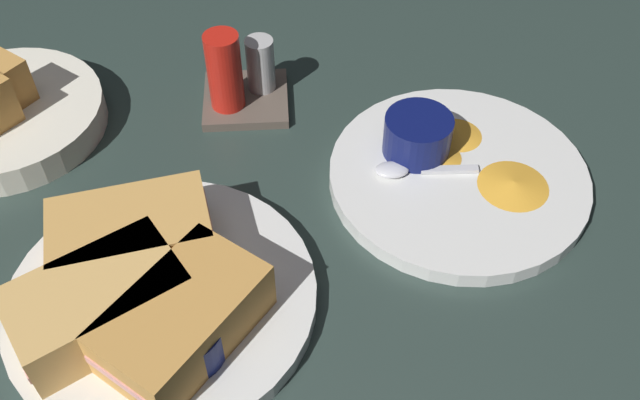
{
  "coord_description": "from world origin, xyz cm",
  "views": [
    {
      "loc": [
        8.48,
        -37.1,
        49.44
      ],
      "look_at": [
        11.16,
        5.16,
        3.0
      ],
      "focal_mm": 39.58,
      "sensor_mm": 36.0,
      "label": 1
    }
  ],
  "objects_px": {
    "ramekin_dark_sauce": "(178,337)",
    "bread_basket_rear": "(2,114)",
    "sandwich_half_near": "(132,236)",
    "ramekin_light_gravy": "(418,134)",
    "spoon_by_gravy_ramekin": "(406,170)",
    "sandwich_half_far": "(98,303)",
    "plate_sandwich_main": "(163,298)",
    "condiment_caddy": "(240,79)",
    "plate_chips_companion": "(458,177)",
    "spoon_by_dark_ramekin": "(170,292)",
    "sandwich_half_extra": "(183,319)"
  },
  "relations": [
    {
      "from": "ramekin_dark_sauce",
      "to": "bread_basket_rear",
      "type": "bearing_deg",
      "value": 125.31
    },
    {
      "from": "sandwich_half_near",
      "to": "ramekin_light_gravy",
      "type": "bearing_deg",
      "value": 23.44
    },
    {
      "from": "spoon_by_gravy_ramekin",
      "to": "sandwich_half_far",
      "type": "bearing_deg",
      "value": -150.49
    },
    {
      "from": "plate_sandwich_main",
      "to": "condiment_caddy",
      "type": "bearing_deg",
      "value": 76.18
    },
    {
      "from": "plate_chips_companion",
      "to": "ramekin_dark_sauce",
      "type": "bearing_deg",
      "value": -144.83
    },
    {
      "from": "plate_sandwich_main",
      "to": "spoon_by_dark_ramekin",
      "type": "distance_m",
      "value": 0.01
    },
    {
      "from": "condiment_caddy",
      "to": "spoon_by_dark_ramekin",
      "type": "bearing_deg",
      "value": -102.03
    },
    {
      "from": "sandwich_half_near",
      "to": "spoon_by_dark_ramekin",
      "type": "xyz_separation_m",
      "value": [
        0.03,
        -0.05,
        -0.02
      ]
    },
    {
      "from": "sandwich_half_near",
      "to": "ramekin_light_gravy",
      "type": "height_order",
      "value": "sandwich_half_near"
    },
    {
      "from": "ramekin_light_gravy",
      "to": "spoon_by_gravy_ramekin",
      "type": "distance_m",
      "value": 0.04
    },
    {
      "from": "sandwich_half_near",
      "to": "bread_basket_rear",
      "type": "xyz_separation_m",
      "value": [
        -0.16,
        0.19,
        -0.02
      ]
    },
    {
      "from": "sandwich_half_near",
      "to": "ramekin_light_gravy",
      "type": "distance_m",
      "value": 0.28
    },
    {
      "from": "condiment_caddy",
      "to": "plate_chips_companion",
      "type": "bearing_deg",
      "value": -32.06
    },
    {
      "from": "ramekin_dark_sauce",
      "to": "spoon_by_gravy_ramekin",
      "type": "relative_size",
      "value": 0.65
    },
    {
      "from": "spoon_by_dark_ramekin",
      "to": "spoon_by_gravy_ramekin",
      "type": "height_order",
      "value": "same"
    },
    {
      "from": "plate_chips_companion",
      "to": "spoon_by_gravy_ramekin",
      "type": "bearing_deg",
      "value": 178.45
    },
    {
      "from": "sandwich_half_extra",
      "to": "condiment_caddy",
      "type": "xyz_separation_m",
      "value": [
        0.04,
        0.3,
        -0.01
      ]
    },
    {
      "from": "sandwich_half_near",
      "to": "sandwich_half_far",
      "type": "bearing_deg",
      "value": -105.69
    },
    {
      "from": "ramekin_dark_sauce",
      "to": "spoon_by_dark_ramekin",
      "type": "xyz_separation_m",
      "value": [
        -0.01,
        0.05,
        -0.01
      ]
    },
    {
      "from": "sandwich_half_extra",
      "to": "spoon_by_gravy_ramekin",
      "type": "height_order",
      "value": "sandwich_half_extra"
    },
    {
      "from": "plate_sandwich_main",
      "to": "bread_basket_rear",
      "type": "relative_size",
      "value": 1.27
    },
    {
      "from": "plate_chips_companion",
      "to": "spoon_by_gravy_ramekin",
      "type": "relative_size",
      "value": 2.51
    },
    {
      "from": "plate_chips_companion",
      "to": "ramekin_light_gravy",
      "type": "bearing_deg",
      "value": 140.19
    },
    {
      "from": "plate_sandwich_main",
      "to": "spoon_by_dark_ramekin",
      "type": "height_order",
      "value": "spoon_by_dark_ramekin"
    },
    {
      "from": "bread_basket_rear",
      "to": "spoon_by_dark_ramekin",
      "type": "bearing_deg",
      "value": -50.89
    },
    {
      "from": "sandwich_half_near",
      "to": "sandwich_half_extra",
      "type": "height_order",
      "value": "same"
    },
    {
      "from": "spoon_by_gravy_ramekin",
      "to": "bread_basket_rear",
      "type": "xyz_separation_m",
      "value": [
        -0.4,
        0.1,
        0.0
      ]
    },
    {
      "from": "ramekin_light_gravy",
      "to": "bread_basket_rear",
      "type": "height_order",
      "value": "bread_basket_rear"
    },
    {
      "from": "plate_sandwich_main",
      "to": "spoon_by_gravy_ramekin",
      "type": "xyz_separation_m",
      "value": [
        0.22,
        0.12,
        0.01
      ]
    },
    {
      "from": "sandwich_half_far",
      "to": "spoon_by_dark_ramekin",
      "type": "distance_m",
      "value": 0.06
    },
    {
      "from": "sandwich_half_extra",
      "to": "bread_basket_rear",
      "type": "bearing_deg",
      "value": 126.97
    },
    {
      "from": "sandwich_half_far",
      "to": "spoon_by_dark_ramekin",
      "type": "bearing_deg",
      "value": 22.9
    },
    {
      "from": "spoon_by_gravy_ramekin",
      "to": "plate_sandwich_main",
      "type": "bearing_deg",
      "value": -150.46
    },
    {
      "from": "ramekin_light_gravy",
      "to": "spoon_by_gravy_ramekin",
      "type": "relative_size",
      "value": 0.67
    },
    {
      "from": "spoon_by_dark_ramekin",
      "to": "bread_basket_rear",
      "type": "relative_size",
      "value": 0.49
    },
    {
      "from": "ramekin_dark_sauce",
      "to": "sandwich_half_far",
      "type": "bearing_deg",
      "value": 154.17
    },
    {
      "from": "condiment_caddy",
      "to": "plate_sandwich_main",
      "type": "bearing_deg",
      "value": -103.82
    },
    {
      "from": "plate_chips_companion",
      "to": "bread_basket_rear",
      "type": "height_order",
      "value": "bread_basket_rear"
    },
    {
      "from": "sandwich_half_far",
      "to": "ramekin_dark_sauce",
      "type": "bearing_deg",
      "value": -25.83
    },
    {
      "from": "sandwich_half_extra",
      "to": "ramekin_light_gravy",
      "type": "distance_m",
      "value": 0.29
    },
    {
      "from": "spoon_by_gravy_ramekin",
      "to": "spoon_by_dark_ramekin",
      "type": "bearing_deg",
      "value": -149.04
    },
    {
      "from": "spoon_by_gravy_ramekin",
      "to": "bread_basket_rear",
      "type": "distance_m",
      "value": 0.41
    },
    {
      "from": "sandwich_half_far",
      "to": "ramekin_light_gravy",
      "type": "bearing_deg",
      "value": 32.76
    },
    {
      "from": "ramekin_dark_sauce",
      "to": "plate_chips_companion",
      "type": "height_order",
      "value": "ramekin_dark_sauce"
    },
    {
      "from": "ramekin_dark_sauce",
      "to": "condiment_caddy",
      "type": "height_order",
      "value": "condiment_caddy"
    },
    {
      "from": "bread_basket_rear",
      "to": "plate_chips_companion",
      "type": "bearing_deg",
      "value": -13.09
    },
    {
      "from": "bread_basket_rear",
      "to": "condiment_caddy",
      "type": "relative_size",
      "value": 2.12
    },
    {
      "from": "sandwich_half_near",
      "to": "condiment_caddy",
      "type": "relative_size",
      "value": 1.51
    },
    {
      "from": "plate_sandwich_main",
      "to": "ramekin_dark_sauce",
      "type": "bearing_deg",
      "value": -69.69
    },
    {
      "from": "sandwich_half_extra",
      "to": "condiment_caddy",
      "type": "bearing_deg",
      "value": 82.56
    }
  ]
}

